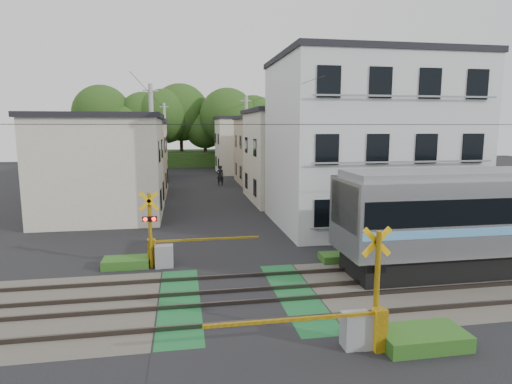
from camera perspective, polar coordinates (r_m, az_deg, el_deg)
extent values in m
plane|color=black|center=(14.34, -2.29, -13.98)|extent=(120.00, 120.00, 0.00)
cube|color=#47423A|center=(14.34, -2.29, -13.97)|extent=(120.00, 6.00, 0.00)
cube|color=black|center=(14.33, -2.29, -13.96)|extent=(5.20, 120.00, 0.00)
cube|color=#145126|center=(14.23, -10.14, -14.26)|extent=(1.30, 6.00, 0.00)
cube|color=#145126|center=(14.68, 5.29, -13.41)|extent=(1.30, 6.00, 0.00)
cube|color=#3F3833|center=(12.59, -1.09, -16.98)|extent=(120.00, 0.08, 0.14)
cube|color=#3F3833|center=(13.85, -2.01, -14.50)|extent=(120.00, 0.08, 0.14)
cube|color=#3F3833|center=(14.77, -2.56, -12.98)|extent=(120.00, 0.08, 0.14)
cube|color=#3F3833|center=(16.07, -3.21, -11.16)|extent=(120.00, 0.08, 0.14)
cube|color=black|center=(17.46, 20.16, -9.21)|extent=(2.51, 2.30, 0.63)
cube|color=black|center=(15.68, 11.79, -1.82)|extent=(0.10, 2.52, 1.63)
cylinder|color=#F3B40C|center=(11.36, 15.78, -12.40)|extent=(0.14, 0.14, 3.00)
cube|color=#F3B40C|center=(11.08, 15.82, -6.42)|extent=(0.77, 0.05, 0.77)
cube|color=#F3B40C|center=(11.08, 15.82, -6.42)|extent=(0.77, 0.05, 0.77)
cube|color=black|center=(11.28, 15.67, -9.86)|extent=(0.55, 0.05, 0.20)
sphere|color=#FF0C07|center=(11.26, 14.79, -9.85)|extent=(0.16, 0.16, 0.16)
sphere|color=#FF0C07|center=(11.40, 16.27, -9.69)|extent=(0.16, 0.16, 0.16)
cube|color=gray|center=(11.58, 13.22, -17.54)|extent=(0.70, 0.50, 0.90)
cube|color=#F3B40C|center=(11.53, 16.14, -17.24)|extent=(0.30, 0.30, 1.10)
cube|color=#F3B40C|center=(10.60, 4.77, -16.61)|extent=(4.20, 0.08, 0.08)
cylinder|color=#F3B40C|center=(17.24, -13.91, -5.06)|extent=(0.14, 0.14, 3.00)
cube|color=#F3B40C|center=(16.90, -14.09, -1.18)|extent=(0.77, 0.05, 0.77)
cube|color=#F3B40C|center=(16.90, -14.09, -1.18)|extent=(0.77, 0.05, 0.77)
cube|color=black|center=(17.03, -14.00, -3.50)|extent=(0.55, 0.05, 0.20)
sphere|color=#FF0C07|center=(16.99, -14.55, -3.56)|extent=(0.16, 0.16, 0.16)
sphere|color=#FF0C07|center=(16.96, -13.47, -3.53)|extent=(0.16, 0.16, 0.16)
cube|color=gray|center=(17.49, -12.14, -8.37)|extent=(0.70, 0.50, 0.90)
cube|color=#F3B40C|center=(17.73, -13.75, -7.85)|extent=(0.30, 0.30, 1.10)
cube|color=#F3B40C|center=(17.59, -6.42, -6.26)|extent=(4.20, 0.08, 0.08)
cube|color=silver|center=(24.84, 14.51, 6.08)|extent=(10.00, 8.00, 9.00)
cube|color=black|center=(25.08, 14.93, 16.74)|extent=(10.20, 8.16, 0.30)
cube|color=black|center=(20.10, 9.27, -2.95)|extent=(1.10, 0.06, 1.40)
cube|color=black|center=(21.03, 15.60, -2.65)|extent=(1.10, 0.06, 1.40)
cube|color=black|center=(22.18, 21.33, -2.35)|extent=(1.10, 0.06, 1.40)
cube|color=black|center=(23.54, 26.44, -2.06)|extent=(1.10, 0.06, 1.40)
cube|color=gray|center=(21.52, 18.80, -4.17)|extent=(9.00, 0.06, 0.08)
cube|color=black|center=(19.72, 9.48, 5.61)|extent=(1.10, 0.06, 1.40)
cube|color=black|center=(20.66, 15.94, 5.54)|extent=(1.10, 0.06, 1.40)
cube|color=black|center=(21.84, 21.76, 5.40)|extent=(1.10, 0.06, 1.40)
cube|color=black|center=(23.21, 26.95, 5.24)|extent=(1.10, 0.06, 1.40)
cube|color=gray|center=(21.08, 19.20, 3.81)|extent=(9.00, 0.06, 0.08)
cube|color=black|center=(19.79, 9.71, 14.32)|extent=(1.10, 0.06, 1.40)
cube|color=black|center=(20.73, 16.29, 13.84)|extent=(1.10, 0.06, 1.40)
cube|color=black|center=(21.90, 22.22, 13.26)|extent=(1.10, 0.06, 1.40)
cube|color=black|center=(23.27, 27.47, 12.62)|extent=(1.10, 0.06, 1.40)
cube|color=gray|center=(21.06, 19.61, 11.96)|extent=(9.00, 0.06, 0.08)
cube|color=beige|center=(27.65, -19.82, 2.96)|extent=(7.00, 7.00, 6.00)
cube|color=black|center=(27.54, -20.17, 9.49)|extent=(7.35, 7.35, 0.30)
cube|color=black|center=(25.74, -12.53, -0.94)|extent=(0.06, 1.00, 1.20)
cube|color=black|center=(29.20, -12.23, 0.20)|extent=(0.06, 1.00, 1.20)
cube|color=black|center=(25.43, -12.74, 5.29)|extent=(0.06, 1.00, 1.20)
cube|color=black|center=(28.93, -12.41, 5.69)|extent=(0.06, 1.00, 1.20)
cube|color=beige|center=(32.34, 5.43, 4.65)|extent=(7.00, 8.00, 6.50)
cube|color=black|center=(32.28, 5.52, 10.68)|extent=(7.35, 8.40, 0.30)
cube|color=black|center=(29.84, -0.16, 0.58)|extent=(0.06, 1.00, 1.20)
cube|color=black|center=(33.75, -1.31, 1.53)|extent=(0.06, 1.00, 1.20)
cube|color=black|center=(29.57, -0.16, 5.96)|extent=(0.06, 1.00, 1.20)
cube|color=black|center=(33.52, -1.32, 6.28)|extent=(0.06, 1.00, 1.20)
cube|color=tan|center=(36.59, -18.21, 4.17)|extent=(8.00, 7.00, 5.80)
cube|color=black|center=(36.50, -18.44, 8.95)|extent=(8.40, 7.35, 0.30)
cube|color=black|center=(34.65, -11.88, 1.53)|extent=(0.06, 1.00, 1.20)
cube|color=black|center=(38.12, -11.71, 2.18)|extent=(0.06, 1.00, 1.20)
cube|color=black|center=(34.42, -12.03, 6.16)|extent=(0.06, 1.00, 1.20)
cube|color=black|center=(37.91, -11.84, 6.39)|extent=(0.06, 1.00, 1.20)
cube|color=tan|center=(42.14, 2.36, 5.42)|extent=(7.00, 7.00, 6.20)
cube|color=black|center=(42.08, 2.39, 9.84)|extent=(7.35, 7.35, 0.30)
cube|color=black|center=(39.96, -2.08, 2.65)|extent=(0.06, 1.00, 1.20)
cube|color=black|center=(43.41, -2.71, 3.13)|extent=(0.06, 1.00, 1.20)
cube|color=black|center=(39.76, -2.10, 6.66)|extent=(0.06, 1.00, 1.20)
cube|color=black|center=(43.22, -2.74, 6.83)|extent=(0.06, 1.00, 1.20)
cube|color=#B1B4B6|center=(46.46, -16.22, 5.27)|extent=(7.00, 8.00, 6.00)
cube|color=black|center=(46.40, -16.39, 9.15)|extent=(7.35, 8.40, 0.30)
cube|color=black|center=(44.34, -11.86, 3.07)|extent=(0.06, 1.00, 1.20)
cube|color=black|center=(48.32, -11.71, 3.53)|extent=(0.06, 1.00, 1.20)
cube|color=black|center=(44.16, -11.98, 6.69)|extent=(0.06, 1.00, 1.20)
cube|color=black|center=(48.16, -11.81, 6.85)|extent=(0.06, 1.00, 1.20)
cube|color=beige|center=(51.82, -0.75, 6.16)|extent=(8.00, 7.00, 6.40)
cube|color=black|center=(51.78, -0.76, 9.86)|extent=(8.40, 7.35, 0.30)
cube|color=black|center=(49.72, -5.03, 3.82)|extent=(0.06, 1.00, 1.20)
cube|color=black|center=(53.20, -5.35, 4.13)|extent=(0.06, 1.00, 1.20)
cube|color=black|center=(49.56, -5.07, 7.05)|extent=(0.06, 1.00, 1.20)
cube|color=black|center=(53.05, -5.40, 7.15)|extent=(0.06, 1.00, 1.20)
cube|color=#284918|center=(63.30, -8.33, 4.54)|extent=(40.00, 10.00, 2.00)
cylinder|color=#332114|center=(63.15, -20.77, 5.13)|extent=(0.50, 0.50, 4.36)
sphere|color=#284918|center=(63.06, -20.95, 8.29)|extent=(6.11, 6.11, 6.11)
cylinder|color=#332114|center=(62.61, -19.65, 5.71)|extent=(0.50, 0.50, 5.55)
sphere|color=#284918|center=(62.57, -19.86, 9.77)|extent=(7.78, 7.78, 7.78)
cylinder|color=#332114|center=(60.73, -16.86, 5.09)|extent=(0.50, 0.50, 4.13)
sphere|color=#284918|center=(60.63, -17.00, 8.20)|extent=(5.78, 5.78, 5.78)
cylinder|color=#332114|center=(62.10, -14.52, 5.72)|extent=(0.50, 0.50, 5.13)
sphere|color=#284918|center=(62.04, -14.67, 9.51)|extent=(7.19, 7.19, 7.19)
cylinder|color=#332114|center=(60.87, -12.05, 5.84)|extent=(0.50, 0.50, 5.31)
sphere|color=#284918|center=(60.82, -12.18, 9.84)|extent=(7.44, 7.44, 7.44)
cylinder|color=#332114|center=(62.32, -9.91, 6.17)|extent=(0.50, 0.50, 5.76)
sphere|color=#284918|center=(62.29, -10.02, 10.40)|extent=(8.06, 8.06, 8.06)
cylinder|color=#332114|center=(61.33, -6.78, 5.41)|extent=(0.50, 0.50, 4.08)
sphere|color=#284918|center=(61.23, -6.83, 8.47)|extent=(5.72, 5.72, 5.72)
cylinder|color=#332114|center=(58.84, -3.79, 5.93)|extent=(0.50, 0.50, 5.34)
sphere|color=#284918|center=(58.79, -3.83, 10.09)|extent=(7.48, 7.48, 7.48)
cylinder|color=#332114|center=(64.47, -2.87, 5.96)|extent=(0.50, 0.50, 4.85)
sphere|color=#284918|center=(64.40, -2.90, 9.41)|extent=(6.78, 6.78, 6.78)
cylinder|color=#332114|center=(61.95, -0.42, 5.92)|extent=(0.50, 0.50, 4.97)
sphere|color=#284918|center=(61.88, -0.42, 9.60)|extent=(6.96, 6.96, 6.96)
cylinder|color=#332114|center=(60.17, 2.09, 5.56)|extent=(0.50, 0.50, 4.41)
sphere|color=#284918|center=(60.08, 2.11, 8.92)|extent=(6.17, 6.17, 6.17)
cylinder|color=#332114|center=(62.54, 5.15, 6.07)|extent=(0.50, 0.50, 5.33)
sphere|color=#284918|center=(62.49, 5.21, 9.98)|extent=(7.46, 7.46, 7.46)
cube|color=black|center=(16.26, 18.67, 8.52)|extent=(60.00, 0.02, 0.02)
cylinder|color=#A5A5A0|center=(26.21, -13.60, 5.14)|extent=(0.26, 0.26, 8.00)
cube|color=#A5A5A0|center=(26.25, -13.89, 13.00)|extent=(0.90, 0.08, 0.08)
cylinder|color=#A5A5A0|center=(35.55, -1.28, 6.26)|extent=(0.26, 0.26, 8.00)
cube|color=#A5A5A0|center=(35.57, -1.30, 12.06)|extent=(0.90, 0.08, 0.08)
cylinder|color=#A5A5A0|center=(47.17, -12.01, 6.68)|extent=(0.26, 0.26, 8.00)
cube|color=#A5A5A0|center=(47.19, -12.15, 11.06)|extent=(0.90, 0.08, 0.08)
cube|color=black|center=(36.70, -12.75, 11.44)|extent=(0.02, 42.00, 0.02)
cube|color=black|center=(37.04, -1.65, 11.62)|extent=(0.02, 42.00, 0.02)
imported|color=black|center=(40.57, -4.81, 2.22)|extent=(0.73, 0.52, 1.90)
cube|color=#2D5E1E|center=(12.26, 21.26, -17.69)|extent=(2.20, 1.20, 0.40)
cube|color=#2D5E1E|center=(17.98, -16.91, -8.98)|extent=(1.80, 1.00, 0.36)
cube|color=#2D5E1E|center=(18.30, 10.91, -8.53)|extent=(1.50, 0.90, 0.30)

